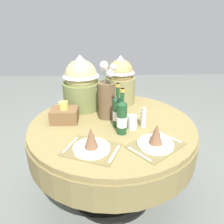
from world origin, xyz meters
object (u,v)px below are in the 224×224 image
Objects in this scene: flower_vase at (107,96)px; wine_bottle_centre at (118,111)px; wine_bottle_left at (122,117)px; pepper_mill at (143,118)px; dining_table at (112,139)px; woven_basket_side_left at (64,114)px; place_setting_left at (91,143)px; tumbler_near_right at (132,122)px; place_setting_right at (156,139)px; gift_tub_back_centre at (120,78)px; gift_tub_back_left at (81,81)px.

flower_vase is 0.19m from wine_bottle_centre.
wine_bottle_centre is (0.08, -0.16, -0.06)m from flower_vase.
wine_bottle_left is 2.10× the size of pepper_mill.
dining_table is 0.28m from wine_bottle_centre.
wine_bottle_left is at bearing -24.37° from woven_basket_side_left.
tumbler_near_right is (0.29, 0.27, 0.01)m from place_setting_left.
wine_bottle_left reaches higher than place_setting_left.
place_setting_left is 0.42m from place_setting_right.
wine_bottle_left is (0.21, 0.21, 0.08)m from place_setting_left.
gift_tub_back_centre reaches higher than wine_bottle_centre.
woven_basket_side_left is at bearing -113.32° from gift_tub_back_left.
place_setting_left is 2.53× the size of pepper_mill.
gift_tub_back_centre is (-0.19, 0.76, 0.19)m from place_setting_right.
gift_tub_back_left is 0.36m from woven_basket_side_left.
place_setting_left is 0.86× the size of flower_vase.
gift_tub_back_centre is at bearing 103.68° from place_setting_right.
flower_vase is 0.37m from woven_basket_side_left.
woven_basket_side_left is (-0.38, 0.04, 0.21)m from dining_table.
place_setting_left is 3.82× the size of tumbler_near_right.
woven_basket_side_left is (-0.61, 0.11, -0.01)m from pepper_mill.
gift_tub_back_left reaches higher than place_setting_left.
gift_tub_back_left reaches higher than wine_bottle_left.
tumbler_near_right is at bearing 36.14° from wine_bottle_left.
wine_bottle_left reaches higher than pepper_mill.
gift_tub_back_centre is (0.13, 0.32, 0.05)m from flower_vase.
tumbler_near_right is at bearing -45.61° from gift_tub_back_left.
flower_vase is 1.40× the size of wine_bottle_centre.
tumbler_near_right is (0.08, 0.06, -0.08)m from wine_bottle_left.
place_setting_left reaches higher than tumbler_near_right.
gift_tub_back_left is (-0.32, 0.48, 0.12)m from wine_bottle_left.
place_setting_left is 0.96× the size of place_setting_right.
flower_vase is 1.07× the size of gift_tub_back_centre.
gift_tub_back_centre is (0.03, 0.59, 0.11)m from wine_bottle_left.
woven_basket_side_left is at bearing 169.78° from pepper_mill.
wine_bottle_centre is at bearing -96.04° from gift_tub_back_centre.
pepper_mill is 0.34× the size of gift_tub_back_left.
place_setting_right is at bearing -50.45° from dining_table.
place_setting_left is 0.37m from wine_bottle_centre.
flower_vase is 0.31m from gift_tub_back_left.
gift_tub_back_left is at bearing 134.39° from tumbler_near_right.
gift_tub_back_left is (-0.22, 0.21, 0.07)m from flower_vase.
gift_tub_back_centre reaches higher than pepper_mill.
place_setting_right is 1.25× the size of wine_bottle_left.
dining_table is 2.77× the size of gift_tub_back_left.
dining_table is 0.33m from wine_bottle_left.
gift_tub_back_centre is at bearing 68.10° from flower_vase.
wine_bottle_centre is at bearing -63.77° from flower_vase.
pepper_mill reaches higher than tumbler_near_right.
gift_tub_back_centre is at bearing 83.96° from wine_bottle_centre.
wine_bottle_left is 0.11m from wine_bottle_centre.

